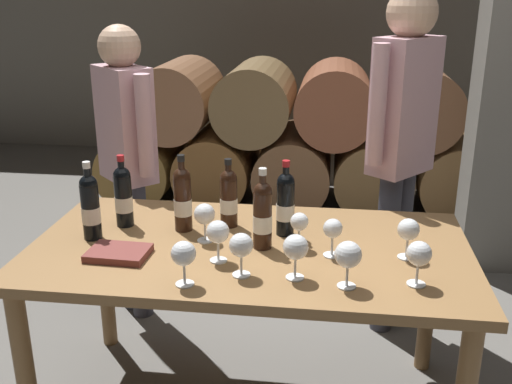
# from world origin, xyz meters

# --- Properties ---
(cellar_back_wall) EXTENTS (10.00, 0.24, 2.80)m
(cellar_back_wall) POSITION_xyz_m (0.00, 4.20, 1.40)
(cellar_back_wall) COLOR slate
(cellar_back_wall) RESTS_ON ground_plane
(barrel_stack) EXTENTS (3.12, 0.90, 1.15)m
(barrel_stack) POSITION_xyz_m (0.00, 2.60, 0.54)
(barrel_stack) COLOR brown
(barrel_stack) RESTS_ON ground_plane
(stone_pillar) EXTENTS (0.32, 0.32, 2.60)m
(stone_pillar) POSITION_xyz_m (1.30, 1.60, 1.30)
(stone_pillar) COLOR slate
(stone_pillar) RESTS_ON ground_plane
(dining_table) EXTENTS (1.70, 0.90, 0.76)m
(dining_table) POSITION_xyz_m (0.00, 0.00, 0.67)
(dining_table) COLOR olive
(dining_table) RESTS_ON ground_plane
(wine_bottle_0) EXTENTS (0.07, 0.07, 0.29)m
(wine_bottle_0) POSITION_xyz_m (-0.11, 0.19, 0.89)
(wine_bottle_0) COLOR black
(wine_bottle_0) RESTS_ON dining_table
(wine_bottle_1) EXTENTS (0.07, 0.07, 0.32)m
(wine_bottle_1) POSITION_xyz_m (-0.63, -0.01, 0.90)
(wine_bottle_1) COLOR black
(wine_bottle_1) RESTS_ON dining_table
(wine_bottle_2) EXTENTS (0.07, 0.07, 0.32)m
(wine_bottle_2) POSITION_xyz_m (0.05, -0.01, 0.90)
(wine_bottle_2) COLOR black
(wine_bottle_2) RESTS_ON dining_table
(wine_bottle_3) EXTENTS (0.07, 0.07, 0.31)m
(wine_bottle_3) POSITION_xyz_m (-0.55, 0.13, 0.89)
(wine_bottle_3) COLOR black
(wine_bottle_3) RESTS_ON dining_table
(wine_bottle_4) EXTENTS (0.07, 0.07, 0.31)m
(wine_bottle_4) POSITION_xyz_m (0.13, 0.13, 0.89)
(wine_bottle_4) COLOR black
(wine_bottle_4) RESTS_ON dining_table
(wine_bottle_5) EXTENTS (0.07, 0.07, 0.32)m
(wine_bottle_5) POSITION_xyz_m (-0.29, 0.12, 0.90)
(wine_bottle_5) COLOR black
(wine_bottle_5) RESTS_ON dining_table
(wine_glass_0) EXTENTS (0.09, 0.09, 0.16)m
(wine_glass_0) POSITION_xyz_m (0.19, -0.25, 0.87)
(wine_glass_0) COLOR white
(wine_glass_0) RESTS_ON dining_table
(wine_glass_1) EXTENTS (0.09, 0.09, 0.16)m
(wine_glass_1) POSITION_xyz_m (0.37, -0.29, 0.88)
(wine_glass_1) COLOR white
(wine_glass_1) RESTS_ON dining_table
(wine_glass_2) EXTENTS (0.08, 0.08, 0.15)m
(wine_glass_2) POSITION_xyz_m (0.59, -0.03, 0.87)
(wine_glass_2) COLOR white
(wine_glass_2) RESTS_ON dining_table
(wine_glass_3) EXTENTS (0.08, 0.08, 0.16)m
(wine_glass_3) POSITION_xyz_m (0.60, -0.24, 0.87)
(wine_glass_3) COLOR white
(wine_glass_3) RESTS_ON dining_table
(wine_glass_4) EXTENTS (0.07, 0.07, 0.14)m
(wine_glass_4) POSITION_xyz_m (0.19, 0.00, 0.86)
(wine_glass_4) COLOR white
(wine_glass_4) RESTS_ON dining_table
(wine_glass_5) EXTENTS (0.08, 0.08, 0.16)m
(wine_glass_5) POSITION_xyz_m (-0.17, -0.34, 0.87)
(wine_glass_5) COLOR white
(wine_glass_5) RESTS_ON dining_table
(wine_glass_6) EXTENTS (0.08, 0.08, 0.16)m
(wine_glass_6) POSITION_xyz_m (-0.18, 0.02, 0.87)
(wine_glass_6) COLOR white
(wine_glass_6) RESTS_ON dining_table
(wine_glass_7) EXTENTS (0.08, 0.08, 0.16)m
(wine_glass_7) POSITION_xyz_m (0.01, -0.25, 0.87)
(wine_glass_7) COLOR white
(wine_glass_7) RESTS_ON dining_table
(wine_glass_8) EXTENTS (0.07, 0.07, 0.15)m
(wine_glass_8) POSITION_xyz_m (0.32, -0.05, 0.86)
(wine_glass_8) COLOR white
(wine_glass_8) RESTS_ON dining_table
(wine_glass_9) EXTENTS (0.08, 0.08, 0.16)m
(wine_glass_9) POSITION_xyz_m (-0.09, -0.15, 0.87)
(wine_glass_9) COLOR white
(wine_glass_9) RESTS_ON dining_table
(tasting_notebook) EXTENTS (0.23, 0.17, 0.03)m
(tasting_notebook) POSITION_xyz_m (-0.47, -0.16, 0.77)
(tasting_notebook) COLOR brown
(tasting_notebook) RESTS_ON dining_table
(sommelier_presenting) EXTENTS (0.35, 0.40, 1.72)m
(sommelier_presenting) POSITION_xyz_m (0.63, 0.75, 1.04)
(sommelier_presenting) COLOR #383842
(sommelier_presenting) RESTS_ON ground_plane
(taster_seated_left) EXTENTS (0.38, 0.37, 1.54)m
(taster_seated_left) POSITION_xyz_m (-0.73, 0.72, 0.92)
(taster_seated_left) COLOR #383842
(taster_seated_left) RESTS_ON ground_plane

